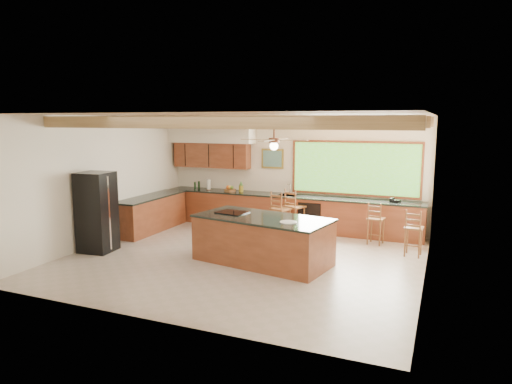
% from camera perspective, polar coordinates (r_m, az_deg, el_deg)
% --- Properties ---
extents(ground, '(7.20, 7.20, 0.00)m').
position_cam_1_polar(ground, '(9.74, -1.65, -8.32)').
color(ground, '#C1AEA0').
rests_on(ground, ground).
extents(room_shell, '(7.27, 6.54, 3.02)m').
position_cam_1_polar(room_shell, '(9.99, -1.05, 5.06)').
color(room_shell, silver).
rests_on(room_shell, ground).
extents(counter_run, '(7.12, 3.10, 1.24)m').
position_cam_1_polar(counter_run, '(12.18, -0.30, -2.53)').
color(counter_run, brown).
rests_on(counter_run, ground).
extents(island, '(2.93, 1.75, 0.98)m').
position_cam_1_polar(island, '(9.36, 0.81, -5.98)').
color(island, brown).
rests_on(island, ground).
extents(refrigerator, '(0.76, 0.74, 1.77)m').
position_cam_1_polar(refrigerator, '(10.68, -19.29, -2.38)').
color(refrigerator, black).
rests_on(refrigerator, ground).
extents(bar_stool_a, '(0.53, 0.53, 1.16)m').
position_cam_1_polar(bar_stool_a, '(11.36, 3.02, -2.25)').
color(bar_stool_a, brown).
rests_on(bar_stool_a, ground).
extents(bar_stool_b, '(0.56, 0.56, 1.19)m').
position_cam_1_polar(bar_stool_b, '(11.61, 4.80, -1.94)').
color(bar_stool_b, brown).
rests_on(bar_stool_b, ground).
extents(bar_stool_c, '(0.41, 0.41, 1.01)m').
position_cam_1_polar(bar_stool_c, '(11.01, 14.73, -3.36)').
color(bar_stool_c, brown).
rests_on(bar_stool_c, ground).
extents(bar_stool_d, '(0.40, 0.40, 1.03)m').
position_cam_1_polar(bar_stool_d, '(10.29, 19.11, -4.37)').
color(bar_stool_d, brown).
rests_on(bar_stool_d, ground).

